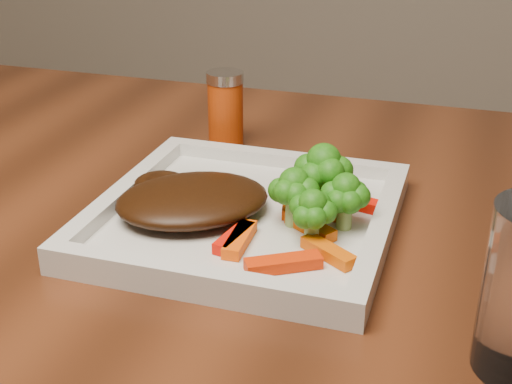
% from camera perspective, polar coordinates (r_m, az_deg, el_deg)
% --- Properties ---
extents(plate, '(0.27, 0.27, 0.01)m').
position_cam_1_polar(plate, '(0.67, -0.82, -2.29)').
color(plate, silver).
rests_on(plate, dining_table).
extents(steak, '(0.18, 0.17, 0.03)m').
position_cam_1_polar(steak, '(0.66, -5.10, -0.62)').
color(steak, black).
rests_on(steak, plate).
extents(broccoli_0, '(0.08, 0.08, 0.07)m').
position_cam_1_polar(broccoli_0, '(0.67, 5.39, 1.37)').
color(broccoli_0, '#137616').
rests_on(broccoli_0, plate).
extents(broccoli_1, '(0.06, 0.06, 0.06)m').
position_cam_1_polar(broccoli_1, '(0.63, 7.18, -0.27)').
color(broccoli_1, '#0F5E12').
rests_on(broccoli_1, plate).
extents(broccoli_2, '(0.05, 0.05, 0.06)m').
position_cam_1_polar(broccoli_2, '(0.61, 4.54, -1.56)').
color(broccoli_2, '#1A6A11').
rests_on(broccoli_2, plate).
extents(broccoli_3, '(0.06, 0.06, 0.06)m').
position_cam_1_polar(broccoli_3, '(0.64, 3.04, -0.15)').
color(broccoli_3, '#256210').
rests_on(broccoli_3, plate).
extents(carrot_0, '(0.06, 0.05, 0.01)m').
position_cam_1_polar(carrot_0, '(0.58, 2.20, -5.73)').
color(carrot_0, red).
rests_on(carrot_0, plate).
extents(carrot_1, '(0.05, 0.04, 0.01)m').
position_cam_1_polar(carrot_1, '(0.60, 5.81, -4.78)').
color(carrot_1, '#D55103').
rests_on(carrot_1, plate).
extents(carrot_2, '(0.02, 0.06, 0.01)m').
position_cam_1_polar(carrot_2, '(0.61, -1.31, -3.81)').
color(carrot_2, '#FF5004').
rests_on(carrot_2, plate).
extents(carrot_3, '(0.06, 0.03, 0.01)m').
position_cam_1_polar(carrot_3, '(0.68, 8.62, -0.96)').
color(carrot_3, red).
rests_on(carrot_3, plate).
extents(carrot_4, '(0.03, 0.05, 0.01)m').
position_cam_1_polar(carrot_4, '(0.72, 3.12, 0.59)').
color(carrot_4, red).
rests_on(carrot_4, plate).
extents(carrot_5, '(0.05, 0.04, 0.01)m').
position_cam_1_polar(carrot_5, '(0.64, 4.36, -2.77)').
color(carrot_5, '#D34D03').
rests_on(carrot_5, plate).
extents(carrot_6, '(0.06, 0.03, 0.01)m').
position_cam_1_polar(carrot_6, '(0.66, 4.76, -1.66)').
color(carrot_6, '#E94403').
rests_on(carrot_6, plate).
extents(spice_shaker, '(0.05, 0.05, 0.09)m').
position_cam_1_polar(spice_shaker, '(0.84, -2.45, 6.56)').
color(spice_shaker, '#A13108').
rests_on(spice_shaker, dining_table).
extents(carrot_7, '(0.02, 0.05, 0.01)m').
position_cam_1_polar(carrot_7, '(0.62, -1.75, -3.68)').
color(carrot_7, red).
rests_on(carrot_7, plate).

